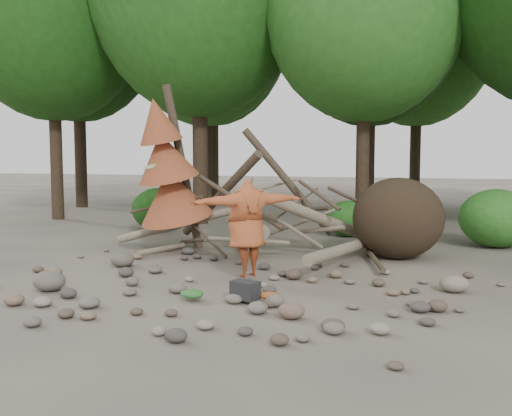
% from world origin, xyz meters
% --- Properties ---
extents(ground, '(120.00, 120.00, 0.00)m').
position_xyz_m(ground, '(0.00, 0.00, 0.00)').
color(ground, '#514C44').
rests_on(ground, ground).
extents(deadfall_pile, '(8.55, 5.24, 3.30)m').
position_xyz_m(deadfall_pile, '(2.02, 4.24, 0.95)').
color(deadfall_pile, '#332619').
rests_on(deadfall_pile, ground).
extents(dead_conifer, '(2.06, 2.16, 4.35)m').
position_xyz_m(dead_conifer, '(-3.12, 3.37, 2.11)').
color(dead_conifer, '#4C3F30').
rests_on(dead_conifer, ground).
extents(forest_backdrop, '(33.68, 19.18, 15.68)m').
position_xyz_m(forest_backdrop, '(-1.01, 13.89, 8.87)').
color(forest_backdrop, '#38281C').
rests_on(forest_backdrop, ground).
extents(bush_left, '(1.80, 1.80, 1.44)m').
position_xyz_m(bush_left, '(-5.50, 7.20, 0.72)').
color(bush_left, '#1D5015').
rests_on(bush_left, ground).
extents(bush_mid, '(1.40, 1.40, 1.12)m').
position_xyz_m(bush_mid, '(0.80, 7.80, 0.56)').
color(bush_mid, '#28651D').
rests_on(bush_mid, ground).
extents(bush_right, '(2.00, 2.00, 1.60)m').
position_xyz_m(bush_right, '(5.00, 7.00, 0.80)').
color(bush_right, '#327825').
rests_on(bush_right, ground).
extents(frisbee_thrower, '(3.15, 2.18, 2.27)m').
position_xyz_m(frisbee_thrower, '(-0.04, 0.81, 1.07)').
color(frisbee_thrower, '#AB4D26').
rests_on(frisbee_thrower, ground).
extents(backpack, '(0.54, 0.45, 0.31)m').
position_xyz_m(backpack, '(0.53, -0.83, 0.15)').
color(backpack, black).
rests_on(backpack, ground).
extents(cloth_green, '(0.41, 0.34, 0.15)m').
position_xyz_m(cloth_green, '(-0.36, -1.05, 0.08)').
color(cloth_green, '#2D6729').
rests_on(cloth_green, ground).
extents(cloth_orange, '(0.35, 0.28, 0.13)m').
position_xyz_m(cloth_orange, '(0.93, -0.70, 0.06)').
color(cloth_orange, '#A24E1B').
rests_on(cloth_orange, ground).
extents(boulder_front_left, '(0.61, 0.55, 0.36)m').
position_xyz_m(boulder_front_left, '(-3.18, -1.23, 0.18)').
color(boulder_front_left, '#645C53').
rests_on(boulder_front_left, ground).
extents(boulder_front_right, '(0.42, 0.38, 0.25)m').
position_xyz_m(boulder_front_right, '(1.54, -1.54, 0.13)').
color(boulder_front_right, brown).
rests_on(boulder_front_right, ground).
extents(boulder_mid_right, '(0.53, 0.48, 0.32)m').
position_xyz_m(boulder_mid_right, '(3.91, 1.09, 0.16)').
color(boulder_mid_right, gray).
rests_on(boulder_mid_right, ground).
extents(boulder_mid_left, '(0.54, 0.49, 0.33)m').
position_xyz_m(boulder_mid_left, '(-3.17, 1.23, 0.16)').
color(boulder_mid_left, '#5C574D').
rests_on(boulder_mid_left, ground).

